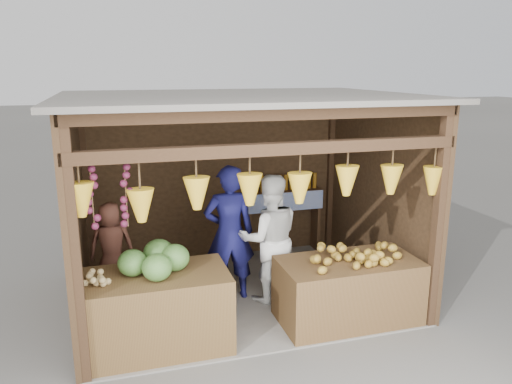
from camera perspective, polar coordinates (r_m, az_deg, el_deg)
The scene contains 12 objects.
ground at distance 6.88m, azimuth -1.75°, elevation -11.60°, with size 80.00×80.00×0.00m, color #514F49.
stall_structure at distance 6.30m, azimuth -2.06°, elevation 2.02°, with size 4.30×3.30×2.66m.
back_shelf at distance 8.03m, azimuth 3.11°, elevation -1.20°, with size 1.25×0.32×1.32m.
counter_left at distance 5.60m, azimuth -11.19°, elevation -13.26°, with size 1.53×0.85×0.86m, color #4F341A.
counter_right at distance 6.17m, azimuth 10.43°, elevation -11.04°, with size 1.64×0.85×0.77m, color #483018.
stool at distance 6.71m, azimuth -15.77°, elevation -11.51°, with size 0.30×0.30×0.28m, color black.
man_standing at distance 6.46m, azimuth -3.07°, elevation -4.75°, with size 0.66×0.43×1.80m, color #14134A.
woman_standing at distance 6.43m, azimuth 1.56°, elevation -5.34°, with size 0.82×0.64×1.68m, color white.
vendor_seated at distance 6.45m, azimuth -16.17°, elevation -5.93°, with size 0.54×0.35×1.10m, color brown.
melon_pile at distance 5.39m, azimuth -11.73°, elevation -7.57°, with size 1.00×0.50×0.32m, color #1F5316, non-canonical shape.
tanfruit_pile at distance 5.30m, azimuth -17.86°, elevation -9.44°, with size 0.34×0.40×0.13m, color olive, non-canonical shape.
mango_pile at distance 6.00m, azimuth 11.31°, elevation -6.68°, with size 1.40×0.64×0.22m, color #AA5116, non-canonical shape.
Camera 1 is at (-1.57, -6.01, 2.96)m, focal length 35.00 mm.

